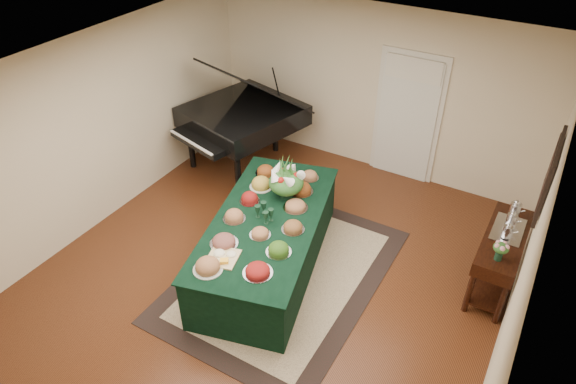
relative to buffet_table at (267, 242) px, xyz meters
The scene contains 14 objects.
ground 0.42m from the buffet_table, ahead, with size 6.00×6.00×0.00m, color black.
area_rug 0.48m from the buffet_table, 10.37° to the right, with size 2.28×3.19×0.01m.
kitchen_doorway 3.12m from the buffet_table, 76.06° to the left, with size 1.05×0.07×2.10m.
buffet_table is the anchor object (origin of this frame).
food_platters 0.44m from the buffet_table, 141.36° to the left, with size 1.29×2.44×0.12m.
cutting_board 0.94m from the buffet_table, 93.47° to the right, with size 0.41×0.41×0.10m.
green_goblets 0.48m from the buffet_table, 148.48° to the right, with size 0.25×0.23×0.18m.
floral_centerpiece 0.85m from the buffet_table, 92.83° to the left, with size 0.47×0.47×0.47m.
grand_piano 2.55m from the buffet_table, 130.93° to the left, with size 2.00×2.14×1.86m.
wicker_basket 1.73m from the buffet_table, 112.96° to the left, with size 0.42×0.42×0.27m, color #A58042.
mahogany_sideboard 2.85m from the buffet_table, 22.32° to the left, with size 0.45×1.33×0.82m.
tea_service 2.96m from the buffet_table, 25.40° to the left, with size 0.34×0.58×0.30m.
pink_bouquet 2.77m from the buffet_table, 13.43° to the left, with size 0.19×0.19×0.24m.
wall_painting 3.34m from the buffet_table, 20.74° to the left, with size 0.05×0.95×0.75m.
Camera 1 is at (2.58, -4.16, 4.73)m, focal length 32.00 mm.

